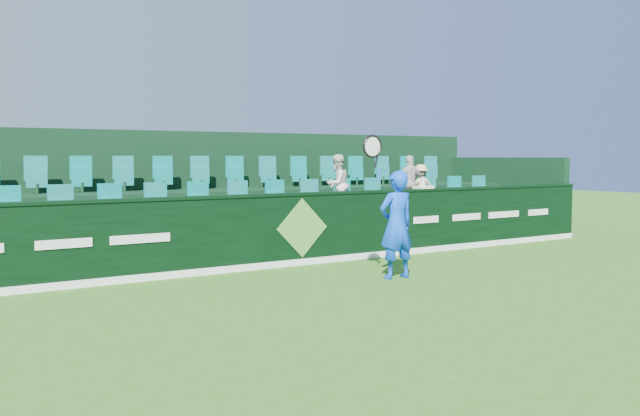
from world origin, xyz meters
TOP-DOWN VIEW (x-y plane):
  - ground at (0.00, 0.00)m, footprint 60.00×60.00m
  - sponsor_hoarding at (0.00, 4.00)m, footprint 16.00×0.25m
  - stand_tier_front at (0.00, 5.10)m, footprint 16.00×2.00m
  - stand_tier_back at (0.00, 7.00)m, footprint 16.00×1.80m
  - stand_rear at (0.00, 7.44)m, footprint 16.00×4.10m
  - seat_row_front at (0.00, 5.50)m, footprint 13.50×0.50m
  - seat_row_back at (0.00, 7.30)m, footprint 13.50×0.50m
  - tennis_player at (0.52, 1.82)m, footprint 1.16×0.47m
  - spectator_left at (1.68, 5.12)m, footprint 0.73×0.64m
  - spectator_middle at (3.73, 5.12)m, footprint 0.78×0.44m
  - spectator_right at (4.06, 5.12)m, footprint 0.75×0.53m
  - towel at (3.11, 4.00)m, footprint 0.40×0.26m
  - drinks_bottle at (3.10, 4.00)m, footprint 0.07×0.07m

SIDE VIEW (x-z plane):
  - ground at x=0.00m, z-range 0.00..0.00m
  - stand_tier_front at x=0.00m, z-range 0.00..0.80m
  - stand_tier_back at x=0.00m, z-range 0.00..1.30m
  - sponsor_hoarding at x=0.00m, z-range 0.00..1.35m
  - tennis_player at x=0.52m, z-range -0.29..2.12m
  - seat_row_front at x=0.00m, z-range 0.80..1.40m
  - stand_rear at x=0.00m, z-range -0.08..2.52m
  - spectator_right at x=4.06m, z-range 0.80..1.84m
  - towel at x=3.11m, z-range 1.35..1.41m
  - spectator_middle at x=3.73m, z-range 0.80..2.05m
  - spectator_left at x=1.68m, z-range 0.80..2.07m
  - drinks_bottle at x=3.10m, z-range 1.35..1.56m
  - seat_row_back at x=0.00m, z-range 1.30..1.90m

